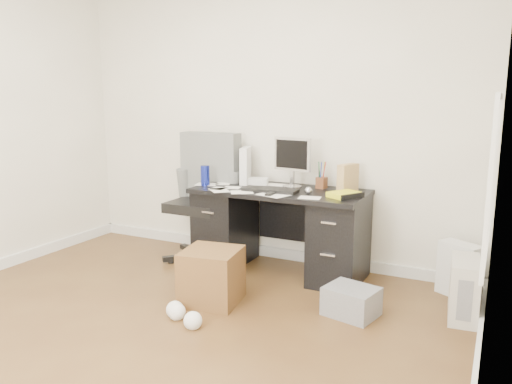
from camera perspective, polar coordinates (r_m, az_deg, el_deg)
ground at (r=3.41m, az=-13.98°, el=-16.43°), size 4.00×4.00×0.00m
room_shell at (r=3.05m, az=-14.60°, el=12.58°), size 4.02×4.02×2.71m
desk at (r=4.44m, az=2.73°, el=-4.13°), size 1.50×0.70×0.75m
loose_papers at (r=4.40m, az=0.11°, el=0.43°), size 1.10×0.60×0.00m
lcd_monitor at (r=4.41m, az=4.19°, el=3.40°), size 0.39×0.26×0.45m
keyboard at (r=4.25m, az=1.63°, el=0.22°), size 0.48×0.18×0.03m
computer_mouse at (r=4.14m, az=6.01°, el=0.15°), size 0.08×0.08×0.06m
travel_mug at (r=4.56m, az=-5.84°, el=1.89°), size 0.08×0.08×0.18m
white_binder at (r=4.65m, az=-1.20°, el=3.07°), size 0.22×0.32×0.34m
magazine_file at (r=4.29m, az=10.45°, el=1.58°), size 0.17×0.23×0.24m
pen_cup at (r=4.42m, az=7.52°, el=1.94°), size 0.12×0.12×0.24m
yellow_book at (r=4.07m, az=10.12°, el=-0.30°), size 0.28×0.30×0.04m
paper_remote at (r=4.11m, az=1.95°, el=-0.20°), size 0.30×0.26×0.02m
office_chair at (r=4.73m, az=-6.36°, el=-0.72°), size 0.69×0.69×1.21m
pc_tower at (r=3.87m, az=22.68°, el=-10.17°), size 0.23×0.44×0.43m
shopping_bag at (r=4.26m, az=22.23°, el=-8.24°), size 0.39×0.36×0.43m
wicker_basket at (r=3.86m, az=-5.09°, el=-9.54°), size 0.47×0.47×0.41m
desk_printer at (r=3.72m, az=10.84°, el=-12.16°), size 0.41×0.36×0.21m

